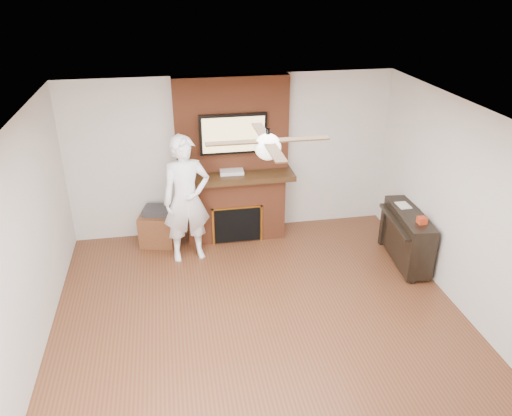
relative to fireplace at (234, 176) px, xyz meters
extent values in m
cube|color=#502A17|center=(0.00, -2.55, -1.09)|extent=(5.36, 5.86, 0.18)
cube|color=white|center=(0.00, -2.55, 1.59)|extent=(5.36, 5.86, 0.18)
cube|color=beige|center=(0.00, 0.29, 0.25)|extent=(5.36, 0.18, 2.50)
cube|color=beige|center=(-2.59, -2.55, 0.25)|extent=(0.18, 5.86, 2.50)
cube|color=beige|center=(2.59, -2.55, 0.25)|extent=(0.18, 5.86, 2.50)
cube|color=brown|center=(0.00, -0.05, -0.50)|extent=(1.50, 0.50, 1.00)
cube|color=black|center=(0.00, -0.08, 0.04)|extent=(1.78, 0.64, 0.08)
cube|color=brown|center=(0.00, 0.10, 0.79)|extent=(1.70, 0.20, 1.42)
cube|color=black|center=(0.00, -0.30, -0.69)|extent=(0.70, 0.06, 0.55)
cube|color=#BF8C2D|center=(0.00, -0.31, -0.40)|extent=(0.78, 0.02, 0.03)
cube|color=#BF8C2D|center=(-0.38, -0.31, -0.69)|extent=(0.03, 0.02, 0.61)
cube|color=#BF8C2D|center=(0.38, -0.31, -0.69)|extent=(0.03, 0.02, 0.61)
cube|color=black|center=(0.00, -0.04, 0.68)|extent=(1.00, 0.07, 0.60)
cube|color=tan|center=(0.00, -0.08, 0.68)|extent=(0.92, 0.01, 0.52)
cylinder|color=black|center=(0.00, -2.55, 1.43)|extent=(0.04, 0.04, 0.14)
sphere|color=white|center=(0.00, -2.55, 1.32)|extent=(0.26, 0.26, 0.26)
cube|color=black|center=(0.33, -2.55, 1.38)|extent=(0.55, 0.11, 0.01)
cube|color=black|center=(0.00, -2.22, 1.38)|extent=(0.11, 0.55, 0.01)
cube|color=black|center=(-0.33, -2.55, 1.38)|extent=(0.55, 0.11, 0.01)
cube|color=black|center=(0.00, -2.88, 1.38)|extent=(0.11, 0.55, 0.01)
imported|color=white|center=(-0.76, -0.60, -0.06)|extent=(0.75, 0.55, 1.87)
cube|color=#5B301A|center=(-1.20, -0.07, -0.75)|extent=(0.62, 0.62, 0.50)
cube|color=#2E2E30|center=(-1.20, -0.07, -0.45)|extent=(0.46, 0.40, 0.10)
cube|color=black|center=(2.31, -1.29, -0.58)|extent=(0.48, 1.24, 0.74)
cube|color=black|center=(2.18, -1.82, -0.67)|extent=(0.06, 0.09, 0.65)
cube|color=black|center=(2.18, -0.75, -0.67)|extent=(0.06, 0.09, 0.65)
cube|color=black|center=(2.11, -1.29, -0.33)|extent=(0.25, 1.12, 0.05)
cube|color=silver|center=(2.31, -1.05, -0.20)|extent=(0.17, 0.23, 0.01)
cube|color=#B63316|center=(2.31, -1.61, -0.16)|extent=(0.11, 0.11, 0.09)
cube|color=silver|center=(-0.04, -0.10, 0.11)|extent=(0.36, 0.22, 0.05)
cylinder|color=red|center=(-0.22, -0.19, -0.94)|extent=(0.07, 0.07, 0.12)
cylinder|color=#446D2B|center=(0.03, -0.24, -0.94)|extent=(0.07, 0.07, 0.10)
cylinder|color=#FFE5CA|center=(0.18, -0.22, -0.94)|extent=(0.08, 0.08, 0.11)
cylinder|color=#3968AC|center=(0.12, -0.17, -0.96)|extent=(0.06, 0.06, 0.08)
camera|label=1|loc=(-0.93, -7.05, 2.89)|focal=35.00mm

